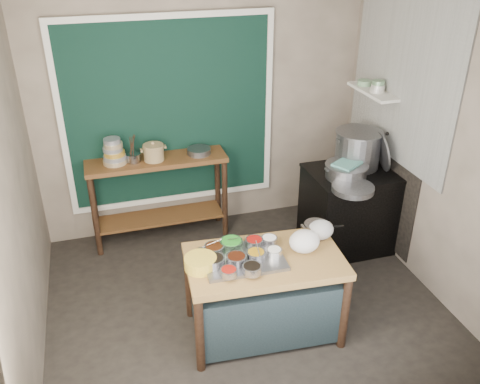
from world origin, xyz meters
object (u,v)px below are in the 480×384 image
object	(u,v)px
stove_block	(350,210)
saucepan	(316,230)
utensil_cup	(133,158)
back_counter	(160,199)
condiment_tray	(243,259)
yellow_basin	(201,263)
prep_table	(264,295)
steamer	(346,171)
stock_pot	(358,149)
ceramic_crock	(154,153)

from	to	relation	value
stove_block	saucepan	xyz separation A→B (m)	(-0.78, -0.80, 0.38)
utensil_cup	back_counter	bearing A→B (deg)	2.15
condiment_tray	yellow_basin	size ratio (longest dim) A/B	2.51
saucepan	yellow_basin	bearing A→B (deg)	-164.21
prep_table	stove_block	bearing A→B (deg)	41.53
yellow_basin	steamer	size ratio (longest dim) A/B	0.58
back_counter	utensil_cup	world-z (taller)	utensil_cup
prep_table	saucepan	size ratio (longest dim) A/B	5.82
condiment_tray	prep_table	bearing A→B (deg)	-6.79
back_counter	stock_pot	bearing A→B (deg)	-17.34
condiment_tray	utensil_cup	bearing A→B (deg)	111.19
back_counter	utensil_cup	xyz separation A→B (m)	(-0.23, -0.01, 0.52)
utensil_cup	steamer	xyz separation A→B (m)	(1.98, -0.82, -0.04)
saucepan	ceramic_crock	size ratio (longest dim) A/B	0.96
stove_block	ceramic_crock	size ratio (longest dim) A/B	4.04
condiment_tray	saucepan	xyz separation A→B (m)	(0.70, 0.17, 0.04)
utensil_cup	steamer	distance (m)	2.14
condiment_tray	saucepan	world-z (taller)	saucepan
back_counter	stove_block	bearing A→B (deg)	-21.02
prep_table	back_counter	bearing A→B (deg)	113.44
stove_block	yellow_basin	bearing A→B (deg)	-151.82
back_counter	yellow_basin	distance (m)	1.74
stock_pot	prep_table	bearing A→B (deg)	-141.17
condiment_tray	ceramic_crock	bearing A→B (deg)	105.02
stock_pot	stove_block	bearing A→B (deg)	-122.50
back_counter	steamer	world-z (taller)	steamer
prep_table	saucepan	world-z (taller)	saucepan
stove_block	condiment_tray	size ratio (longest dim) A/B	1.42
utensil_cup	stock_pot	size ratio (longest dim) A/B	0.30
yellow_basin	stock_pot	size ratio (longest dim) A/B	0.52
prep_table	steamer	distance (m)	1.57
stove_block	back_counter	bearing A→B (deg)	158.98
ceramic_crock	steamer	size ratio (longest dim) A/B	0.52
prep_table	ceramic_crock	bearing A→B (deg)	114.44
stove_block	saucepan	distance (m)	1.18
stove_block	condiment_tray	xyz separation A→B (m)	(-1.48, -0.97, 0.34)
condiment_tray	saucepan	size ratio (longest dim) A/B	2.94
utensil_cup	stock_pot	bearing A→B (deg)	-15.41
prep_table	ceramic_crock	xyz separation A→B (m)	(-0.62, 1.69, 0.65)
prep_table	stove_block	world-z (taller)	stove_block
back_counter	stock_pot	xyz separation A→B (m)	(1.97, -0.62, 0.60)
stove_block	stock_pot	xyz separation A→B (m)	(0.07, 0.11, 0.65)
yellow_basin	stock_pot	distance (m)	2.20
yellow_basin	condiment_tray	bearing A→B (deg)	0.67
condiment_tray	yellow_basin	distance (m)	0.34
saucepan	utensil_cup	xyz separation A→B (m)	(-1.35, 1.53, 0.18)
saucepan	steamer	xyz separation A→B (m)	(0.63, 0.71, 0.14)
yellow_basin	stove_block	bearing A→B (deg)	28.18
prep_table	utensil_cup	size ratio (longest dim) A/B	8.60
prep_table	back_counter	world-z (taller)	back_counter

